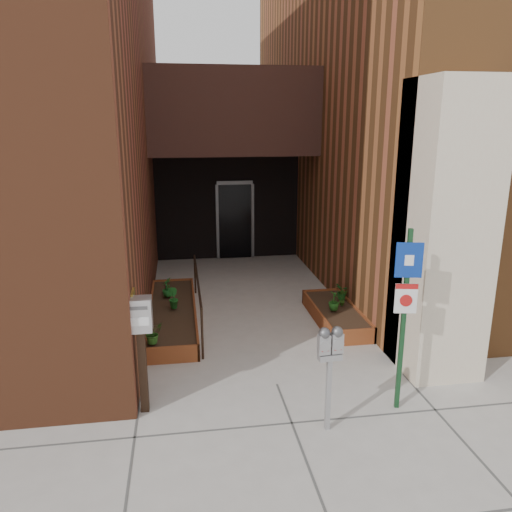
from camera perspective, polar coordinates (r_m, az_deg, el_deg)
name	(u,v)px	position (r m, az deg, el deg)	size (l,w,h in m)	color
ground	(277,384)	(7.69, 2.41, -14.46)	(80.00, 80.00, 0.00)	#9E9991
architecture	(220,73)	(13.55, -4.14, 20.14)	(20.00, 14.60, 10.00)	brown
planter_left	(173,315)	(9.96, -9.49, -6.66)	(0.90, 3.60, 0.30)	brown
planter_right	(336,315)	(9.93, 9.09, -6.69)	(0.80, 2.20, 0.30)	brown
handrail	(198,285)	(9.70, -6.69, -3.28)	(0.04, 3.34, 0.90)	black
parking_meter	(330,351)	(6.26, 8.46, -10.70)	(0.32, 0.16, 1.40)	#A2A1A4
sign_post	(405,302)	(6.75, 16.69, -5.05)	(0.34, 0.11, 2.51)	#163D1F
payment_dropbox	(140,331)	(6.71, -13.08, -8.32)	(0.33, 0.25, 1.62)	black
shrub_left_a	(152,333)	(8.36, -11.75, -8.60)	(0.31, 0.31, 0.35)	#285919
shrub_left_b	(173,298)	(9.78, -9.49, -4.77)	(0.22, 0.22, 0.40)	#18541A
shrub_left_c	(167,288)	(10.44, -10.14, -3.65)	(0.20, 0.20, 0.35)	#1B5F21
shrub_left_d	(168,285)	(10.65, -10.02, -3.31)	(0.17, 0.17, 0.33)	#28631C
shrub_right_a	(334,301)	(9.67, 8.91, -5.08)	(0.21, 0.21, 0.37)	#1C5217
shrub_right_b	(342,297)	(9.93, 9.86, -4.67)	(0.18, 0.18, 0.33)	#265618
shrub_right_c	(342,292)	(10.25, 9.83, -4.05)	(0.30, 0.30, 0.33)	#19581B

